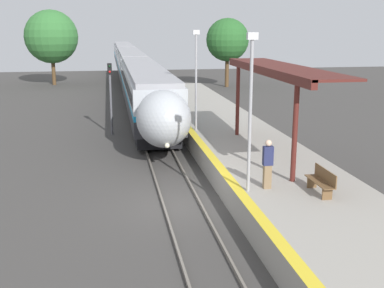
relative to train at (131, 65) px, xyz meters
The scene contains 13 objects.
ground_plane 40.79m from the train, 90.00° to the right, with size 120.00×120.00×0.00m, color #423F3D.
rail_left 40.80m from the train, 91.01° to the right, with size 0.08×90.00×0.15m, color slate.
rail_right 40.80m from the train, 88.99° to the right, with size 0.08×90.00×0.15m, color slate.
train is the anchor object (origin of this frame).
platform_right 40.99m from the train, 84.05° to the right, with size 5.14×64.00×1.04m.
platform_bench 43.34m from the train, 83.79° to the right, with size 0.44×1.71×0.89m.
person_waiting 42.32m from the train, 86.00° to the right, with size 0.36×0.24×1.83m.
railway_signal 27.64m from the train, 95.28° to the right, with size 0.28×0.28×4.57m.
lamppost_near 42.48m from the train, 87.04° to the right, with size 0.36×0.20×5.58m.
lamppost_mid 31.92m from the train, 86.06° to the right, with size 0.36×0.20×5.58m.
station_canopy 37.85m from the train, 82.75° to the right, with size 2.02×11.23×4.05m.
background_tree_left 9.73m from the train, behind, with size 6.17×6.17×8.71m.
background_tree_right 11.96m from the train, 21.35° to the right, with size 4.83×4.83×7.73m.
Camera 1 is at (-2.59, -17.52, 6.82)m, focal length 45.00 mm.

